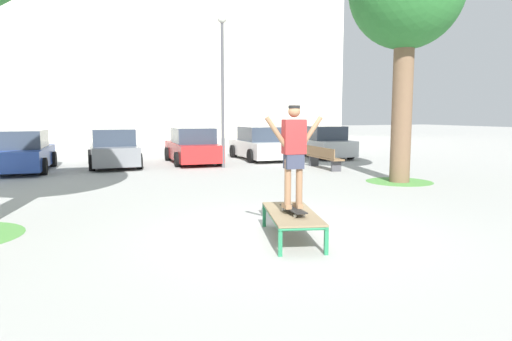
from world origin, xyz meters
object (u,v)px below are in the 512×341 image
skateboard (293,209)px  skater (294,149)px  park_bench (323,157)px  car_blue (23,153)px  car_grey (113,149)px  car_red (193,147)px  car_silver (322,143)px  light_post (222,68)px  car_white (260,144)px  skate_box (292,215)px

skateboard → skater: size_ratio=0.48×
park_bench → car_blue: bearing=160.7°
car_grey → park_bench: car_grey is taller
car_red → car_silver: same height
skateboard → car_red: 12.61m
skateboard → light_post: bearing=76.5°
skater → car_grey: skater is taller
car_white → light_post: light_post is taller
car_blue → car_grey: 3.25m
skateboard → car_blue: size_ratio=0.19×
skate_box → car_blue: size_ratio=0.47×
skateboard → car_red: car_red is taller
park_bench → skateboard: bearing=-124.6°
skateboard → skater: skater is taller
car_silver → park_bench: car_silver is taller
skate_box → car_grey: car_grey is taller
car_white → car_grey: bearing=-179.0°
skate_box → light_post: 11.12m
skate_box → car_red: bearing=81.6°
skate_box → skater: (-0.03, -0.11, 1.12)m
park_bench → light_post: light_post is taller
skater → car_white: 13.70m
car_grey → car_silver: same height
skateboard → car_silver: car_silver is taller
skater → light_post: bearing=76.5°
skateboard → skate_box: bearing=72.7°
car_silver → car_blue: bearing=-178.4°
car_blue → light_post: 7.95m
car_grey → light_post: 5.43m
skateboard → car_white: bearing=68.1°
car_silver → skateboard: bearing=-123.5°
light_post → car_silver: bearing=20.2°
skate_box → car_white: car_white is taller
skateboard → car_blue: (-4.59, 12.19, 0.15)m
skate_box → car_silver: car_silver is taller
car_white → light_post: (-2.59, -2.29, 3.13)m
skate_box → skateboard: (-0.03, -0.11, 0.12)m
skater → car_grey: 12.68m
car_silver → park_bench: (-2.44, -4.03, -0.24)m
skate_box → skater: size_ratio=1.20×
car_blue → car_grey: size_ratio=1.02×
car_red → skate_box: bearing=-98.4°
park_bench → car_red: bearing=135.4°
park_bench → car_white: bearing=100.7°
skate_box → light_post: bearing=76.5°
skate_box → skater: bearing=-107.5°
car_white → car_silver: size_ratio=0.98×
skate_box → skater: skater is taller
skateboard → car_grey: size_ratio=0.19×
skate_box → park_bench: (5.85, 8.41, 0.03)m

